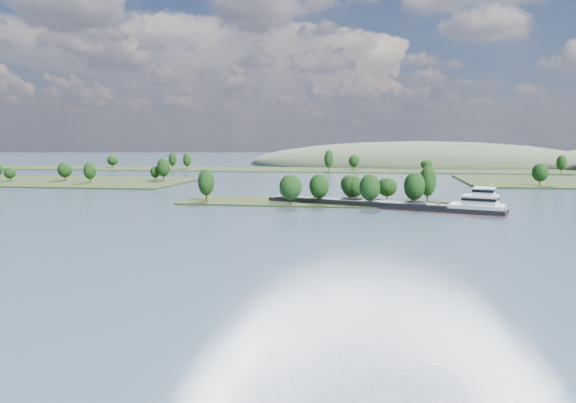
# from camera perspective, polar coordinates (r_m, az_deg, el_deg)

# --- Properties ---
(ground) EXTENTS (1800.00, 1800.00, 0.00)m
(ground) POSITION_cam_1_polar(r_m,az_deg,el_deg) (152.32, 0.10, -2.67)
(ground) COLOR #34475A
(ground) RESTS_ON ground
(tree_island) EXTENTS (100.00, 32.14, 14.84)m
(tree_island) POSITION_cam_1_polar(r_m,az_deg,el_deg) (208.79, 4.55, 0.84)
(tree_island) COLOR #223015
(tree_island) RESTS_ON ground
(back_shoreline) EXTENTS (900.00, 60.00, 16.65)m
(back_shoreline) POSITION_cam_1_polar(r_m,az_deg,el_deg) (429.16, 7.43, 3.22)
(back_shoreline) COLOR #223015
(back_shoreline) RESTS_ON ground
(hill_west) EXTENTS (320.00, 160.00, 44.00)m
(hill_west) POSITION_cam_1_polar(r_m,az_deg,el_deg) (530.25, 13.21, 3.62)
(hill_west) COLOR #445339
(hill_west) RESTS_ON ground
(cargo_barge) EXTENTS (83.61, 37.41, 11.50)m
(cargo_barge) POSITION_cam_1_polar(r_m,az_deg,el_deg) (198.15, 10.95, -0.26)
(cargo_barge) COLOR black
(cargo_barge) RESTS_ON ground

